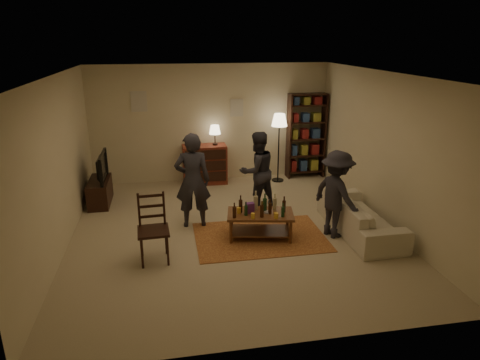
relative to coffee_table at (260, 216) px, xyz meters
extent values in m
plane|color=#C6B793|center=(-0.42, 0.32, -0.40)|extent=(6.00, 6.00, 0.00)
plane|color=beige|center=(-0.42, 3.32, 0.95)|extent=(5.50, 0.00, 5.50)
plane|color=beige|center=(-3.17, 0.32, 0.95)|extent=(0.00, 6.00, 6.00)
plane|color=beige|center=(2.33, 0.32, 0.95)|extent=(0.00, 6.00, 6.00)
plane|color=beige|center=(-0.42, -2.68, 0.95)|extent=(5.50, 0.00, 5.50)
plane|color=white|center=(-0.42, 0.32, 2.30)|extent=(6.00, 6.00, 0.00)
cube|color=beige|center=(-2.02, 3.30, 1.50)|extent=(0.35, 0.03, 0.45)
cube|color=beige|center=(0.18, 3.30, 1.30)|extent=(0.30, 0.03, 0.40)
cube|color=brown|center=(0.01, 0.00, -0.39)|extent=(2.20, 1.50, 0.01)
cube|color=brown|center=(0.01, 0.00, 0.03)|extent=(1.19, 0.79, 0.04)
cube|color=brown|center=(0.01, 0.00, -0.28)|extent=(1.08, 0.68, 0.02)
cylinder|color=brown|center=(-0.52, -0.15, -0.19)|extent=(0.05, 0.05, 0.41)
cylinder|color=brown|center=(0.44, -0.33, -0.19)|extent=(0.05, 0.05, 0.41)
cylinder|color=brown|center=(-0.43, 0.33, -0.19)|extent=(0.05, 0.05, 0.41)
cylinder|color=brown|center=(0.53, 0.14, -0.19)|extent=(0.05, 0.05, 0.41)
cylinder|color=gold|center=(-0.35, 0.06, 0.10)|extent=(0.07, 0.07, 0.10)
cylinder|color=gold|center=(-0.16, -0.20, 0.10)|extent=(0.07, 0.07, 0.09)
cylinder|color=gold|center=(0.09, 0.18, 0.11)|extent=(0.07, 0.07, 0.11)
cylinder|color=gold|center=(0.21, -0.25, 0.10)|extent=(0.07, 0.07, 0.09)
cube|color=#673085|center=(-0.17, 0.05, 0.14)|extent=(0.15, 0.11, 0.18)
cylinder|color=gray|center=(0.12, -0.04, 0.06)|extent=(0.12, 0.12, 0.03)
cube|color=black|center=(-1.76, -0.50, 0.10)|extent=(0.49, 0.49, 0.04)
cylinder|color=black|center=(-1.93, -0.70, -0.16)|extent=(0.04, 0.04, 0.49)
cylinder|color=black|center=(-1.56, -0.68, -0.16)|extent=(0.04, 0.04, 0.49)
cylinder|color=black|center=(-1.95, -0.32, -0.16)|extent=(0.04, 0.04, 0.49)
cylinder|color=black|center=(-1.58, -0.30, -0.16)|extent=(0.04, 0.04, 0.49)
cube|color=black|center=(-1.77, -0.31, 0.39)|extent=(0.38, 0.05, 0.55)
cube|color=black|center=(-2.87, 2.12, -0.15)|extent=(0.40, 1.00, 0.50)
imported|color=black|center=(-2.85, 2.12, 0.38)|extent=(0.13, 0.97, 0.56)
cube|color=brown|center=(-0.62, 3.04, 0.05)|extent=(1.00, 0.48, 0.90)
cube|color=black|center=(-0.62, 2.79, -0.18)|extent=(0.92, 0.02, 0.22)
cube|color=black|center=(-0.62, 2.79, 0.08)|extent=(0.92, 0.02, 0.22)
cube|color=black|center=(-0.62, 2.79, 0.34)|extent=(0.92, 0.02, 0.22)
cylinder|color=black|center=(-0.37, 3.04, 0.52)|extent=(0.12, 0.12, 0.04)
cylinder|color=black|center=(-0.37, 3.04, 0.65)|extent=(0.02, 0.02, 0.22)
cone|color=#FFE5B2|center=(-0.37, 3.04, 0.86)|extent=(0.26, 0.26, 0.20)
cube|color=black|center=(1.40, 3.10, 0.60)|extent=(0.04, 0.34, 2.00)
cube|color=black|center=(2.26, 3.10, 0.60)|extent=(0.04, 0.34, 2.00)
cube|color=black|center=(1.83, 3.10, -0.25)|extent=(0.90, 0.34, 0.03)
cube|color=black|center=(1.83, 3.10, 0.15)|extent=(0.90, 0.34, 0.03)
cube|color=black|center=(1.83, 3.10, 0.55)|extent=(0.90, 0.34, 0.03)
cube|color=black|center=(1.83, 3.10, 0.95)|extent=(0.90, 0.34, 0.03)
cube|color=black|center=(1.83, 3.10, 1.35)|extent=(0.90, 0.34, 0.03)
cube|color=black|center=(1.83, 3.10, 1.60)|extent=(0.90, 0.34, 0.03)
cube|color=maroon|center=(1.53, 3.10, -0.10)|extent=(0.12, 0.22, 0.26)
cube|color=navy|center=(1.78, 3.10, -0.10)|extent=(0.15, 0.22, 0.26)
cube|color=olive|center=(2.05, 3.10, -0.10)|extent=(0.18, 0.22, 0.26)
cube|color=navy|center=(1.53, 3.10, 0.29)|extent=(0.12, 0.22, 0.24)
cube|color=olive|center=(1.78, 3.10, 0.29)|extent=(0.15, 0.22, 0.24)
cube|color=maroon|center=(2.05, 3.10, 0.29)|extent=(0.18, 0.22, 0.24)
cube|color=olive|center=(1.53, 3.10, 0.68)|extent=(0.12, 0.22, 0.22)
cube|color=maroon|center=(1.78, 3.10, 0.68)|extent=(0.15, 0.22, 0.22)
cube|color=navy|center=(2.05, 3.10, 0.68)|extent=(0.18, 0.22, 0.22)
cube|color=maroon|center=(1.53, 3.10, 1.07)|extent=(0.12, 0.22, 0.20)
cube|color=navy|center=(1.78, 3.10, 1.07)|extent=(0.15, 0.22, 0.20)
cube|color=olive|center=(2.05, 3.10, 1.07)|extent=(0.18, 0.22, 0.20)
cube|color=navy|center=(1.53, 3.10, 1.46)|extent=(0.12, 0.22, 0.18)
cube|color=olive|center=(1.78, 3.10, 1.46)|extent=(0.15, 0.22, 0.18)
cube|color=maroon|center=(2.05, 3.10, 1.46)|extent=(0.18, 0.22, 0.18)
cylinder|color=black|center=(1.09, 2.88, -0.38)|extent=(0.28, 0.28, 0.03)
cylinder|color=black|center=(1.09, 2.88, 0.31)|extent=(0.03, 0.03, 1.42)
cone|color=#FFE5B2|center=(1.09, 2.88, 1.06)|extent=(0.36, 0.36, 0.28)
imported|color=beige|center=(1.78, -0.08, -0.09)|extent=(0.81, 2.08, 0.61)
imported|color=#282830|center=(-1.07, 0.69, 0.46)|extent=(0.65, 0.45, 1.72)
imported|color=#292932|center=(0.23, 1.29, 0.38)|extent=(0.92, 0.82, 1.56)
imported|color=#26252C|center=(1.28, -0.14, 0.35)|extent=(0.88, 1.11, 1.50)
camera|label=1|loc=(-1.51, -6.46, 2.86)|focal=32.00mm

